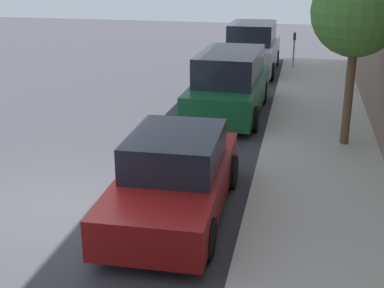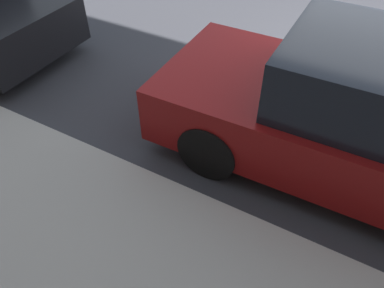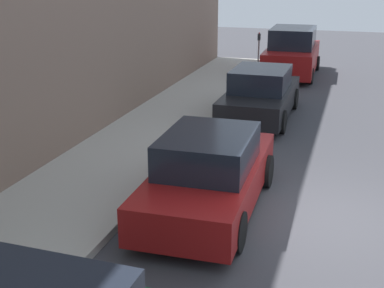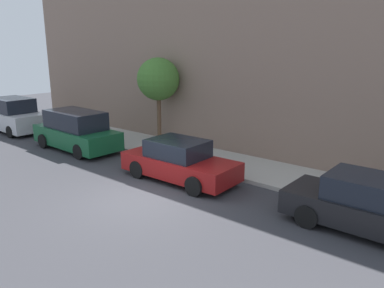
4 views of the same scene
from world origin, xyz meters
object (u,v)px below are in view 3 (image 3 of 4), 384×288
at_px(parked_sedan_third, 209,174).
at_px(parking_meter_near, 259,46).
at_px(parked_suv_nearest, 292,53).
at_px(parked_sedan_second, 261,95).

bearing_deg(parked_sedan_third, parking_meter_near, -83.12).
height_order(parked_suv_nearest, parked_sedan_third, parked_suv_nearest).
height_order(parked_sedan_third, parking_meter_near, parking_meter_near).
height_order(parked_sedan_second, parked_sedan_third, same).
bearing_deg(parked_sedan_third, parked_sedan_second, -88.00).
height_order(parked_suv_nearest, parking_meter_near, parked_suv_nearest).
relative_size(parked_sedan_second, parking_meter_near, 3.05).
relative_size(parked_sedan_third, parking_meter_near, 3.08).
bearing_deg(parked_suv_nearest, parked_sedan_second, 89.50).
bearing_deg(parking_meter_near, parked_sedan_third, 96.88).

